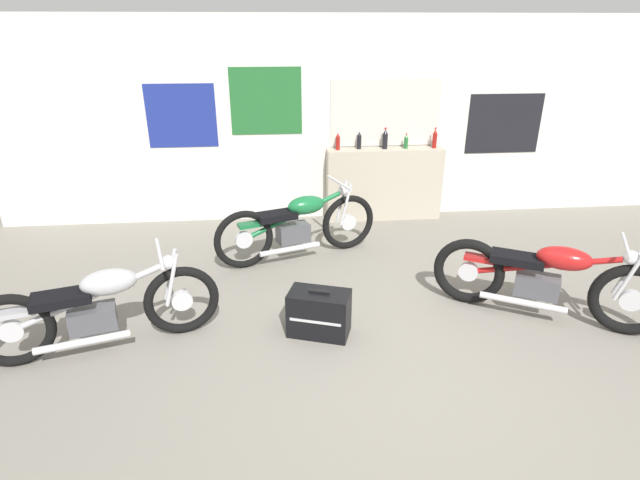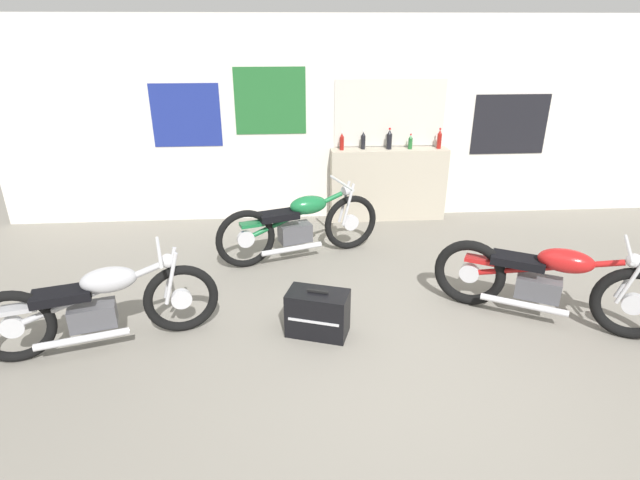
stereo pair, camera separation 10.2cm
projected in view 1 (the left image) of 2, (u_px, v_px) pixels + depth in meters
The scene contains 12 objects.
ground_plane at pixel (417, 370), 4.16m from camera, with size 24.00×24.00×0.00m, color gray.
wall_back at pixel (352, 121), 7.03m from camera, with size 10.00×0.07×2.80m.
sill_counter at pixel (384, 184), 7.26m from camera, with size 1.67×0.28×1.04m.
bottle_leftmost at pixel (338, 142), 6.96m from camera, with size 0.06×0.06×0.26m.
bottle_left_center at pixel (359, 141), 7.02m from camera, with size 0.06×0.06×0.26m.
bottle_center at pixel (385, 139), 7.02m from camera, with size 0.07×0.07×0.30m.
bottle_right_center at pixel (406, 142), 7.05m from camera, with size 0.06×0.06×0.21m.
bottle_rightmost at pixel (435, 139), 7.07m from camera, with size 0.06×0.06×0.29m.
motorcycle_silver at pixel (99, 307), 4.30m from camera, with size 2.00×0.77×0.85m.
motorcycle_red at pixel (546, 279), 4.77m from camera, with size 1.92×1.13×0.88m.
motorcycle_green at pixel (298, 225), 6.02m from camera, with size 1.99×0.85×0.91m.
hard_case_black at pixel (319, 313), 4.59m from camera, with size 0.62×0.47×0.45m.
Camera 1 is at (-1.14, -3.29, 2.65)m, focal length 28.00 mm.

